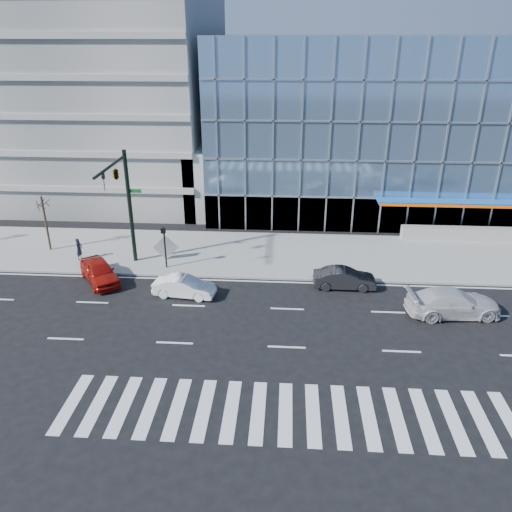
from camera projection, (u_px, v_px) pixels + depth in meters
The scene contains 14 objects.
ground at pixel (287, 309), 30.00m from camera, with size 160.00×160.00×0.00m, color black.
sidewalk at pixel (288, 254), 37.25m from camera, with size 120.00×8.00×0.15m, color gray.
theatre_building at pixel (432, 117), 49.75m from camera, with size 42.00×26.00×15.00m, color #688BAE.
parking_garage at pixel (95, 88), 50.74m from camera, with size 24.00×24.00×20.00m, color gray.
ramp_block at pixel (224, 179), 45.50m from camera, with size 6.00×8.00×6.00m, color gray.
traffic_signal at pixel (120, 185), 32.28m from camera, with size 1.14×5.74×8.00m.
ped_signal_post at pixel (164, 241), 34.12m from camera, with size 0.30×0.33×3.00m.
street_tree_near at pixel (42, 204), 36.34m from camera, with size 1.10×1.10×4.23m.
white_suv at pixel (453, 303), 29.08m from camera, with size 2.22×5.46×1.58m, color silver.
white_sedan at pixel (184, 287), 31.23m from camera, with size 1.36×3.89×1.28m, color white.
dark_sedan at pixel (344, 278), 32.24m from camera, with size 1.40×4.02×1.32m, color black.
red_sedan at pixel (99, 271), 33.00m from camera, with size 1.75×4.35×1.48m, color #9E130C.
pedestrian at pixel (79, 249), 35.88m from camera, with size 0.59×0.39×1.61m, color black.
tilted_panel at pixel (166, 247), 35.84m from camera, with size 1.30×0.06×1.30m, color gray.
Camera 1 is at (-0.18, -26.11, 15.22)m, focal length 35.00 mm.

